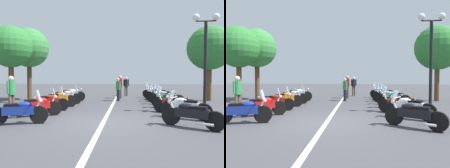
# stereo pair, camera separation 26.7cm
# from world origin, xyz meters

# --- Properties ---
(ground_plane) EXTENTS (80.00, 80.00, 0.00)m
(ground_plane) POSITION_xyz_m (0.00, 0.00, 0.00)
(ground_plane) COLOR #424247
(lane_centre_stripe) EXTENTS (16.08, 0.16, 0.01)m
(lane_centre_stripe) POSITION_xyz_m (3.56, 0.00, 0.00)
(lane_centre_stripe) COLOR beige
(lane_centre_stripe) RESTS_ON ground_plane
(motorcycle_left_row_0) EXTENTS (0.82, 1.96, 1.21)m
(motorcycle_left_row_0) POSITION_xyz_m (-0.44, 2.91, 0.47)
(motorcycle_left_row_0) COLOR black
(motorcycle_left_row_0) RESTS_ON ground_plane
(motorcycle_left_row_1) EXTENTS (1.09, 1.97, 1.20)m
(motorcycle_left_row_1) POSITION_xyz_m (1.00, 2.95, 0.46)
(motorcycle_left_row_1) COLOR black
(motorcycle_left_row_1) RESTS_ON ground_plane
(motorcycle_left_row_2) EXTENTS (0.79, 2.01, 1.20)m
(motorcycle_left_row_2) POSITION_xyz_m (2.34, 2.98, 0.46)
(motorcycle_left_row_2) COLOR black
(motorcycle_left_row_2) RESTS_ON ground_plane
(motorcycle_left_row_3) EXTENTS (1.02, 1.93, 1.01)m
(motorcycle_left_row_3) POSITION_xyz_m (3.55, 2.90, 0.46)
(motorcycle_left_row_3) COLOR black
(motorcycle_left_row_3) RESTS_ON ground_plane
(motorcycle_left_row_4) EXTENTS (0.88, 2.01, 1.22)m
(motorcycle_left_row_4) POSITION_xyz_m (4.87, 2.92, 0.47)
(motorcycle_left_row_4) COLOR black
(motorcycle_left_row_4) RESTS_ON ground_plane
(motorcycle_left_row_5) EXTENTS (0.94, 2.04, 1.02)m
(motorcycle_left_row_5) POSITION_xyz_m (6.31, 3.04, 0.47)
(motorcycle_left_row_5) COLOR black
(motorcycle_left_row_5) RESTS_ON ground_plane
(motorcycle_right_row_0) EXTENTS (1.21, 1.78, 1.20)m
(motorcycle_right_row_0) POSITION_xyz_m (-0.48, -2.97, 0.46)
(motorcycle_right_row_0) COLOR black
(motorcycle_right_row_0) RESTS_ON ground_plane
(motorcycle_right_row_1) EXTENTS (1.16, 1.83, 1.02)m
(motorcycle_right_row_1) POSITION_xyz_m (1.01, -3.19, 0.47)
(motorcycle_right_row_1) COLOR black
(motorcycle_right_row_1) RESTS_ON ground_plane
(motorcycle_right_row_2) EXTENTS (1.27, 1.79, 1.20)m
(motorcycle_right_row_2) POSITION_xyz_m (2.14, -3.00, 0.46)
(motorcycle_right_row_2) COLOR black
(motorcycle_right_row_2) RESTS_ON ground_plane
(motorcycle_right_row_3) EXTENTS (1.25, 1.89, 1.19)m
(motorcycle_right_row_3) POSITION_xyz_m (3.50, -3.15, 0.46)
(motorcycle_right_row_3) COLOR black
(motorcycle_right_row_3) RESTS_ON ground_plane
(motorcycle_right_row_4) EXTENTS (1.14, 1.96, 1.22)m
(motorcycle_right_row_4) POSITION_xyz_m (4.97, -3.18, 0.47)
(motorcycle_right_row_4) COLOR black
(motorcycle_right_row_4) RESTS_ON ground_plane
(motorcycle_right_row_5) EXTENTS (1.13, 2.02, 1.22)m
(motorcycle_right_row_5) POSITION_xyz_m (6.25, -3.13, 0.47)
(motorcycle_right_row_5) COLOR black
(motorcycle_right_row_5) RESTS_ON ground_plane
(motorcycle_right_row_6) EXTENTS (1.10, 1.95, 0.99)m
(motorcycle_right_row_6) POSITION_xyz_m (7.54, -3.12, 0.45)
(motorcycle_right_row_6) COLOR black
(motorcycle_right_row_6) RESTS_ON ground_plane
(motorcycle_right_row_7) EXTENTS (1.22, 1.75, 1.20)m
(motorcycle_right_row_7) POSITION_xyz_m (9.01, -2.99, 0.46)
(motorcycle_right_row_7) COLOR black
(motorcycle_right_row_7) RESTS_ON ground_plane
(street_lamp_twin_globe) EXTENTS (0.32, 1.22, 4.60)m
(street_lamp_twin_globe) POSITION_xyz_m (2.45, -4.50, 3.17)
(street_lamp_twin_globe) COLOR black
(street_lamp_twin_globe) RESTS_ON ground_plane
(traffic_cone_1) EXTENTS (0.36, 0.36, 0.61)m
(traffic_cone_1) POSITION_xyz_m (4.44, 4.16, 0.29)
(traffic_cone_1) COLOR orange
(traffic_cone_1) RESTS_ON ground_plane
(traffic_cone_2) EXTENTS (0.36, 0.36, 0.61)m
(traffic_cone_2) POSITION_xyz_m (5.11, -4.49, 0.29)
(traffic_cone_2) COLOR orange
(traffic_cone_2) RESTS_ON ground_plane
(bystander_0) EXTENTS (0.48, 0.32, 1.59)m
(bystander_0) POSITION_xyz_m (6.82, -0.25, 0.92)
(bystander_0) COLOR #1E2338
(bystander_0) RESTS_ON ground_plane
(bystander_1) EXTENTS (0.44, 0.36, 1.79)m
(bystander_1) POSITION_xyz_m (8.51, -0.33, 1.06)
(bystander_1) COLOR brown
(bystander_1) RESTS_ON ground_plane
(bystander_2) EXTENTS (0.52, 0.32, 1.73)m
(bystander_2) POSITION_xyz_m (1.67, 4.47, 1.01)
(bystander_2) COLOR brown
(bystander_2) RESTS_ON ground_plane
(bystander_3) EXTENTS (0.32, 0.49, 1.68)m
(bystander_3) POSITION_xyz_m (10.55, -0.79, 0.99)
(bystander_3) COLOR brown
(bystander_3) RESTS_ON ground_plane
(roadside_tree_0) EXTENTS (2.67, 2.67, 4.95)m
(roadside_tree_0) POSITION_xyz_m (5.20, 6.57, 3.58)
(roadside_tree_0) COLOR brown
(roadside_tree_0) RESTS_ON ground_plane
(roadside_tree_1) EXTENTS (2.76, 2.76, 5.14)m
(roadside_tree_1) POSITION_xyz_m (6.72, 6.11, 3.73)
(roadside_tree_1) COLOR brown
(roadside_tree_1) RESTS_ON ground_plane
(roadside_tree_2) EXTENTS (3.07, 3.07, 5.24)m
(roadside_tree_2) POSITION_xyz_m (7.39, -6.62, 3.68)
(roadside_tree_2) COLOR brown
(roadside_tree_2) RESTS_ON ground_plane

